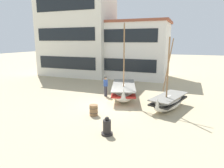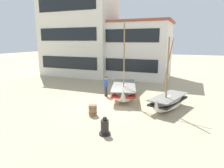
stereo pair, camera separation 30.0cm
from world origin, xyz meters
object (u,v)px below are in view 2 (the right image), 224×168
object	(u,v)px
wooden_barrel	(93,110)
fishing_boat_near_left	(168,102)
fishing_boat_centre_large	(124,91)
capstan_winch	(105,127)
fisherman_by_hull	(106,87)
harbor_building_annex	(79,35)
harbor_building_main	(128,50)

from	to	relation	value
wooden_barrel	fishing_boat_near_left	bearing A→B (deg)	34.99
fishing_boat_centre_large	capstan_winch	bearing A→B (deg)	-79.09
fisherman_by_hull	wooden_barrel	distance (m)	4.60
fisherman_by_hull	capstan_winch	distance (m)	7.23
fishing_boat_near_left	fishing_boat_centre_large	xyz separation A→B (m)	(-3.76, 1.47, 0.08)
wooden_barrel	harbor_building_annex	size ratio (longest dim) A/B	0.06
fisherman_by_hull	harbor_building_main	xyz separation A→B (m)	(-1.24, 9.92, 2.70)
harbor_building_main	capstan_winch	bearing A→B (deg)	-76.01
fishing_boat_centre_large	harbor_building_main	world-z (taller)	harbor_building_main
fishing_boat_near_left	harbor_building_annex	bearing A→B (deg)	142.09
fisherman_by_hull	wooden_barrel	xyz separation A→B (m)	(1.06, -4.45, -0.48)
wooden_barrel	harbor_building_annex	world-z (taller)	harbor_building_annex
fisherman_by_hull	harbor_building_annex	distance (m)	12.90
harbor_building_annex	capstan_winch	bearing A→B (deg)	-55.03
capstan_winch	harbor_building_annex	size ratio (longest dim) A/B	0.09
fishing_boat_centre_large	harbor_building_annex	xyz separation A→B (m)	(-9.63, 8.96, 4.80)
fishing_boat_centre_large	fisherman_by_hull	xyz separation A→B (m)	(-1.60, -0.03, 0.21)
fishing_boat_near_left	capstan_winch	size ratio (longest dim) A/B	5.12
fishing_boat_centre_large	harbor_building_annex	size ratio (longest dim) A/B	0.56
fisherman_by_hull	harbor_building_annex	xyz separation A→B (m)	(-8.03, 8.99, 4.59)
capstan_winch	wooden_barrel	world-z (taller)	capstan_winch
harbor_building_main	harbor_building_annex	distance (m)	7.11
capstan_winch	harbor_building_main	size ratio (longest dim) A/B	0.09
fishing_boat_centre_large	fisherman_by_hull	bearing A→B (deg)	-178.98
fishing_boat_near_left	wooden_barrel	bearing A→B (deg)	-145.01
fishing_boat_near_left	wooden_barrel	world-z (taller)	fishing_boat_near_left
fisherman_by_hull	wooden_barrel	size ratio (longest dim) A/B	2.41
wooden_barrel	harbor_building_main	size ratio (longest dim) A/B	0.07
fishing_boat_centre_large	wooden_barrel	bearing A→B (deg)	-96.88
fisherman_by_hull	harbor_building_main	distance (m)	10.35
fishing_boat_near_left	fisherman_by_hull	bearing A→B (deg)	164.96
fishing_boat_centre_large	capstan_winch	distance (m)	6.77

